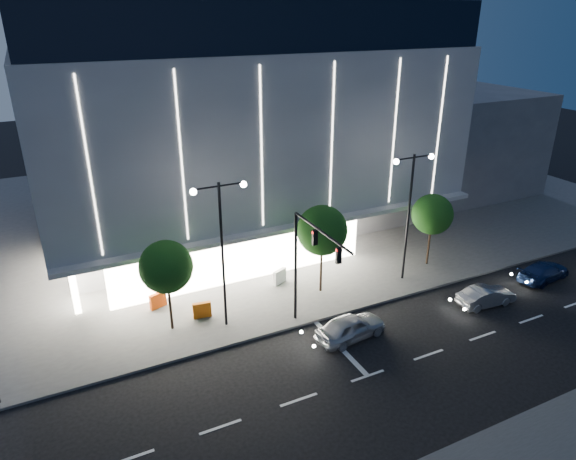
{
  "coord_description": "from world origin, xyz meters",
  "views": [
    {
      "loc": [
        -11.1,
        -18.84,
        17.42
      ],
      "look_at": [
        1.59,
        7.02,
        5.0
      ],
      "focal_mm": 32.0,
      "sensor_mm": 36.0,
      "label": 1
    }
  ],
  "objects_px": {
    "street_lamp_east": "(410,200)",
    "barrier_a": "(158,300)",
    "tree_mid": "(322,233)",
    "traffic_mast": "(308,255)",
    "street_lamp_west": "(221,235)",
    "car_third": "(544,271)",
    "barrier_d": "(280,276)",
    "barrier_c": "(202,310)",
    "tree_left": "(167,269)",
    "car_second": "(486,296)",
    "tree_right": "(432,216)",
    "car_lead": "(351,327)"
  },
  "relations": [
    {
      "from": "street_lamp_east",
      "to": "barrier_c",
      "type": "xyz_separation_m",
      "value": [
        -14.05,
        1.36,
        -5.31
      ]
    },
    {
      "from": "traffic_mast",
      "to": "car_second",
      "type": "distance_m",
      "value": 12.72
    },
    {
      "from": "traffic_mast",
      "to": "tree_left",
      "type": "relative_size",
      "value": 1.24
    },
    {
      "from": "tree_left",
      "to": "car_lead",
      "type": "height_order",
      "value": "tree_left"
    },
    {
      "from": "traffic_mast",
      "to": "tree_left",
      "type": "height_order",
      "value": "traffic_mast"
    },
    {
      "from": "tree_mid",
      "to": "barrier_d",
      "type": "xyz_separation_m",
      "value": [
        -2.03,
        2.12,
        -3.68
      ]
    },
    {
      "from": "car_second",
      "to": "barrier_c",
      "type": "bearing_deg",
      "value": 73.46
    },
    {
      "from": "car_lead",
      "to": "barrier_a",
      "type": "distance_m",
      "value": 12.14
    },
    {
      "from": "barrier_a",
      "to": "traffic_mast",
      "type": "bearing_deg",
      "value": -60.7
    },
    {
      "from": "tree_left",
      "to": "traffic_mast",
      "type": "bearing_deg",
      "value": -27.84
    },
    {
      "from": "car_lead",
      "to": "barrier_a",
      "type": "bearing_deg",
      "value": 42.25
    },
    {
      "from": "tree_left",
      "to": "barrier_a",
      "type": "relative_size",
      "value": 5.2
    },
    {
      "from": "tree_left",
      "to": "tree_mid",
      "type": "bearing_deg",
      "value": 0.0
    },
    {
      "from": "tree_right",
      "to": "car_second",
      "type": "relative_size",
      "value": 1.43
    },
    {
      "from": "traffic_mast",
      "to": "car_second",
      "type": "xyz_separation_m",
      "value": [
        11.71,
        -2.34,
        -4.39
      ]
    },
    {
      "from": "tree_mid",
      "to": "barrier_a",
      "type": "height_order",
      "value": "tree_mid"
    },
    {
      "from": "street_lamp_west",
      "to": "car_lead",
      "type": "xyz_separation_m",
      "value": [
        6.0,
        -4.26,
        -5.22
      ]
    },
    {
      "from": "tree_left",
      "to": "car_lead",
      "type": "xyz_separation_m",
      "value": [
        8.97,
        -5.28,
        -3.3
      ]
    },
    {
      "from": "car_second",
      "to": "street_lamp_east",
      "type": "bearing_deg",
      "value": 32.66
    },
    {
      "from": "car_lead",
      "to": "car_third",
      "type": "relative_size",
      "value": 0.99
    },
    {
      "from": "traffic_mast",
      "to": "barrier_c",
      "type": "height_order",
      "value": "traffic_mast"
    },
    {
      "from": "car_lead",
      "to": "car_second",
      "type": "xyz_separation_m",
      "value": [
        9.71,
        -0.75,
        -0.1
      ]
    },
    {
      "from": "barrier_c",
      "to": "traffic_mast",
      "type": "bearing_deg",
      "value": -31.57
    },
    {
      "from": "traffic_mast",
      "to": "barrier_a",
      "type": "height_order",
      "value": "traffic_mast"
    },
    {
      "from": "tree_mid",
      "to": "street_lamp_east",
      "type": "bearing_deg",
      "value": -9.69
    },
    {
      "from": "car_lead",
      "to": "car_third",
      "type": "bearing_deg",
      "value": -97.1
    },
    {
      "from": "street_lamp_east",
      "to": "car_second",
      "type": "height_order",
      "value": "street_lamp_east"
    },
    {
      "from": "tree_right",
      "to": "car_lead",
      "type": "xyz_separation_m",
      "value": [
        -10.03,
        -5.28,
        -3.15
      ]
    },
    {
      "from": "car_third",
      "to": "tree_mid",
      "type": "bearing_deg",
      "value": 62.85
    },
    {
      "from": "car_second",
      "to": "car_third",
      "type": "bearing_deg",
      "value": -79.1
    },
    {
      "from": "barrier_a",
      "to": "tree_mid",
      "type": "bearing_deg",
      "value": -33.88
    },
    {
      "from": "traffic_mast",
      "to": "tree_mid",
      "type": "height_order",
      "value": "traffic_mast"
    },
    {
      "from": "tree_mid",
      "to": "barrier_c",
      "type": "height_order",
      "value": "tree_mid"
    },
    {
      "from": "traffic_mast",
      "to": "barrier_d",
      "type": "distance_m",
      "value": 7.34
    },
    {
      "from": "street_lamp_west",
      "to": "barrier_d",
      "type": "xyz_separation_m",
      "value": [
        5.0,
        3.14,
        -5.31
      ]
    },
    {
      "from": "tree_mid",
      "to": "car_second",
      "type": "height_order",
      "value": "tree_mid"
    },
    {
      "from": "car_third",
      "to": "tree_left",
      "type": "bearing_deg",
      "value": 70.49
    },
    {
      "from": "traffic_mast",
      "to": "barrier_d",
      "type": "xyz_separation_m",
      "value": [
        1.0,
        5.8,
        -4.38
      ]
    },
    {
      "from": "street_lamp_west",
      "to": "tree_left",
      "type": "distance_m",
      "value": 3.69
    },
    {
      "from": "tree_mid",
      "to": "barrier_d",
      "type": "relative_size",
      "value": 5.59
    },
    {
      "from": "traffic_mast",
      "to": "street_lamp_west",
      "type": "distance_m",
      "value": 4.89
    },
    {
      "from": "car_third",
      "to": "barrier_a",
      "type": "height_order",
      "value": "car_third"
    },
    {
      "from": "traffic_mast",
      "to": "barrier_d",
      "type": "relative_size",
      "value": 6.43
    },
    {
      "from": "barrier_a",
      "to": "barrier_c",
      "type": "bearing_deg",
      "value": -66.52
    },
    {
      "from": "barrier_a",
      "to": "barrier_d",
      "type": "relative_size",
      "value": 1.0
    },
    {
      "from": "street_lamp_east",
      "to": "tree_left",
      "type": "distance_m",
      "value": 16.12
    },
    {
      "from": "street_lamp_east",
      "to": "barrier_a",
      "type": "relative_size",
      "value": 8.18
    },
    {
      "from": "tree_mid",
      "to": "barrier_c",
      "type": "relative_size",
      "value": 5.59
    },
    {
      "from": "street_lamp_west",
      "to": "tree_right",
      "type": "bearing_deg",
      "value": 3.64
    },
    {
      "from": "tree_right",
      "to": "street_lamp_west",
      "type": "bearing_deg",
      "value": -176.36
    }
  ]
}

